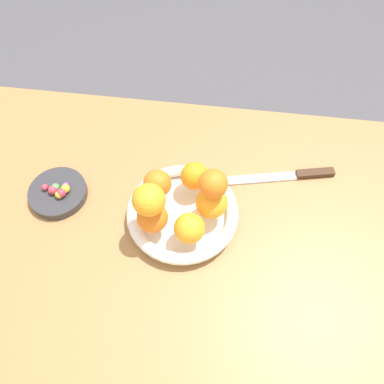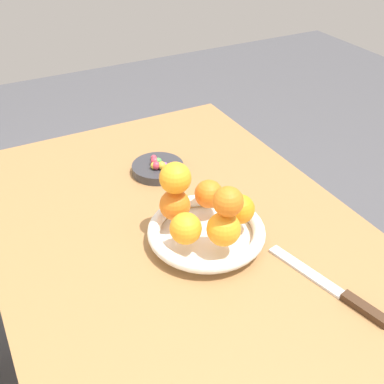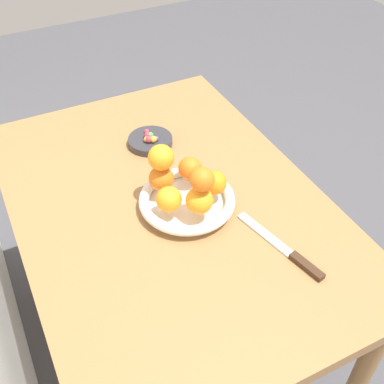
{
  "view_description": "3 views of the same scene",
  "coord_description": "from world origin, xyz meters",
  "px_view_note": "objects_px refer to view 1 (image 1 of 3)",
  "views": [
    {
      "loc": [
        -0.11,
        0.35,
        1.48
      ],
      "look_at": [
        -0.07,
        -0.02,
        0.87
      ],
      "focal_mm": 35.0,
      "sensor_mm": 36.0,
      "label": 1
    },
    {
      "loc": [
        -0.71,
        0.35,
        1.39
      ],
      "look_at": [
        -0.04,
        -0.0,
        0.87
      ],
      "focal_mm": 45.0,
      "sensor_mm": 36.0,
      "label": 2
    },
    {
      "loc": [
        -0.84,
        0.35,
        1.59
      ],
      "look_at": [
        -0.07,
        -0.03,
        0.81
      ],
      "focal_mm": 45.0,
      "sensor_mm": 36.0,
      "label": 3
    }
  ],
  "objects_px": {
    "orange_3": "(157,184)",
    "orange_6": "(213,184)",
    "candy_ball_4": "(59,195)",
    "candy_ball_5": "(56,187)",
    "orange_4": "(152,217)",
    "orange_5": "(149,200)",
    "knife": "(290,176)",
    "orange_0": "(189,228)",
    "orange_2": "(195,176)",
    "dining_table": "(164,245)",
    "candy_ball_2": "(53,190)",
    "candy_ball_0": "(65,189)",
    "orange_1": "(211,203)",
    "candy_ball_1": "(61,193)",
    "candy_ball_3": "(66,186)",
    "candy_ball_6": "(45,187)",
    "candy_dish": "(58,193)",
    "fruit_bowl": "(183,213)"
  },
  "relations": [
    {
      "from": "orange_3",
      "to": "orange_6",
      "type": "distance_m",
      "value": 0.14
    },
    {
      "from": "candy_ball_4",
      "to": "candy_ball_5",
      "type": "relative_size",
      "value": 0.96
    },
    {
      "from": "orange_4",
      "to": "candy_ball_5",
      "type": "relative_size",
      "value": 3.4
    },
    {
      "from": "orange_4",
      "to": "candy_ball_5",
      "type": "xyz_separation_m",
      "value": [
        0.24,
        -0.07,
        -0.04
      ]
    },
    {
      "from": "orange_5",
      "to": "knife",
      "type": "distance_m",
      "value": 0.37
    },
    {
      "from": "orange_0",
      "to": "orange_2",
      "type": "bearing_deg",
      "value": -87.64
    },
    {
      "from": "orange_2",
      "to": "dining_table",
      "type": "bearing_deg",
      "value": 58.63
    },
    {
      "from": "orange_5",
      "to": "candy_ball_2",
      "type": "distance_m",
      "value": 0.27
    },
    {
      "from": "candy_ball_0",
      "to": "candy_ball_4",
      "type": "bearing_deg",
      "value": 59.27
    },
    {
      "from": "orange_1",
      "to": "candy_ball_1",
      "type": "xyz_separation_m",
      "value": [
        0.33,
        -0.01,
        -0.04
      ]
    },
    {
      "from": "orange_4",
      "to": "orange_3",
      "type": "bearing_deg",
      "value": -86.79
    },
    {
      "from": "orange_6",
      "to": "candy_ball_3",
      "type": "bearing_deg",
      "value": -3.82
    },
    {
      "from": "orange_6",
      "to": "candy_ball_6",
      "type": "bearing_deg",
      "value": -1.77
    },
    {
      "from": "orange_2",
      "to": "knife",
      "type": "height_order",
      "value": "orange_2"
    },
    {
      "from": "orange_2",
      "to": "orange_4",
      "type": "height_order",
      "value": "orange_4"
    },
    {
      "from": "orange_2",
      "to": "candy_ball_0",
      "type": "xyz_separation_m",
      "value": [
        0.29,
        0.04,
        -0.04
      ]
    },
    {
      "from": "candy_ball_3",
      "to": "orange_3",
      "type": "bearing_deg",
      "value": -178.49
    },
    {
      "from": "orange_0",
      "to": "candy_ball_0",
      "type": "xyz_separation_m",
      "value": [
        0.29,
        -0.08,
        -0.04
      ]
    },
    {
      "from": "orange_3",
      "to": "orange_2",
      "type": "bearing_deg",
      "value": -158.92
    },
    {
      "from": "orange_6",
      "to": "candy_ball_4",
      "type": "bearing_deg",
      "value": 0.65
    },
    {
      "from": "candy_dish",
      "to": "knife",
      "type": "height_order",
      "value": "candy_dish"
    },
    {
      "from": "orange_1",
      "to": "orange_2",
      "type": "xyz_separation_m",
      "value": [
        0.04,
        -0.06,
        -0.0
      ]
    },
    {
      "from": "candy_ball_3",
      "to": "candy_ball_5",
      "type": "bearing_deg",
      "value": 24.14
    },
    {
      "from": "orange_6",
      "to": "candy_ball_5",
      "type": "xyz_separation_m",
      "value": [
        0.35,
        -0.01,
        -0.1
      ]
    },
    {
      "from": "orange_0",
      "to": "candy_ball_1",
      "type": "bearing_deg",
      "value": -13.1
    },
    {
      "from": "orange_5",
      "to": "candy_ball_6",
      "type": "xyz_separation_m",
      "value": [
        0.26,
        -0.06,
        -0.11
      ]
    },
    {
      "from": "orange_1",
      "to": "knife",
      "type": "distance_m",
      "value": 0.23
    },
    {
      "from": "orange_0",
      "to": "candy_ball_5",
      "type": "distance_m",
      "value": 0.33
    },
    {
      "from": "orange_3",
      "to": "candy_ball_3",
      "type": "bearing_deg",
      "value": 1.51
    },
    {
      "from": "dining_table",
      "to": "candy_ball_3",
      "type": "bearing_deg",
      "value": -16.1
    },
    {
      "from": "orange_4",
      "to": "candy_ball_6",
      "type": "relative_size",
      "value": 4.32
    },
    {
      "from": "orange_3",
      "to": "candy_ball_4",
      "type": "bearing_deg",
      "value": 8.21
    },
    {
      "from": "orange_5",
      "to": "candy_ball_4",
      "type": "xyz_separation_m",
      "value": [
        0.22,
        -0.05,
        -0.11
      ]
    },
    {
      "from": "fruit_bowl",
      "to": "candy_ball_0",
      "type": "xyz_separation_m",
      "value": [
        0.27,
        -0.02,
        0.01
      ]
    },
    {
      "from": "orange_1",
      "to": "orange_4",
      "type": "relative_size",
      "value": 1.04
    },
    {
      "from": "orange_1",
      "to": "candy_ball_3",
      "type": "relative_size",
      "value": 4.64
    },
    {
      "from": "fruit_bowl",
      "to": "orange_2",
      "type": "bearing_deg",
      "value": -104.74
    },
    {
      "from": "candy_dish",
      "to": "orange_5",
      "type": "bearing_deg",
      "value": 165.06
    },
    {
      "from": "candy_ball_0",
      "to": "candy_ball_4",
      "type": "distance_m",
      "value": 0.02
    },
    {
      "from": "dining_table",
      "to": "fruit_bowl",
      "type": "relative_size",
      "value": 4.53
    },
    {
      "from": "fruit_bowl",
      "to": "candy_ball_6",
      "type": "bearing_deg",
      "value": -3.94
    },
    {
      "from": "candy_ball_1",
      "to": "candy_ball_0",
      "type": "bearing_deg",
      "value": -114.65
    },
    {
      "from": "orange_4",
      "to": "knife",
      "type": "bearing_deg",
      "value": -147.58
    },
    {
      "from": "dining_table",
      "to": "candy_ball_0",
      "type": "distance_m",
      "value": 0.26
    },
    {
      "from": "orange_1",
      "to": "knife",
      "type": "height_order",
      "value": "orange_1"
    },
    {
      "from": "fruit_bowl",
      "to": "orange_1",
      "type": "distance_m",
      "value": 0.08
    },
    {
      "from": "fruit_bowl",
      "to": "candy_ball_5",
      "type": "distance_m",
      "value": 0.29
    },
    {
      "from": "fruit_bowl",
      "to": "candy_ball_0",
      "type": "distance_m",
      "value": 0.27
    },
    {
      "from": "orange_0",
      "to": "orange_4",
      "type": "bearing_deg",
      "value": -10.73
    },
    {
      "from": "orange_3",
      "to": "candy_ball_3",
      "type": "relative_size",
      "value": 4.25
    }
  ]
}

